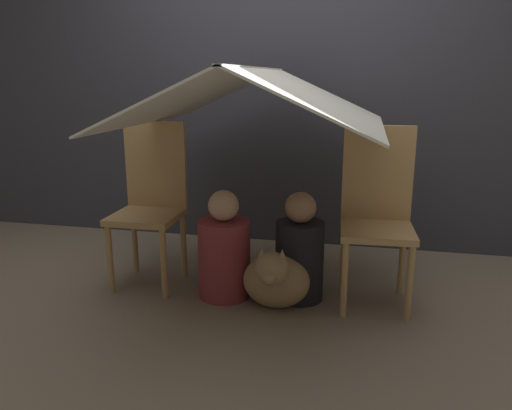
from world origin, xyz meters
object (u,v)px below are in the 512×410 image
(person_front, at_px, (224,252))
(dog, at_px, (275,279))
(chair_left, at_px, (151,198))
(person_second, at_px, (300,254))
(chair_right, at_px, (377,210))

(person_front, height_order, dog, person_front)
(person_front, bearing_deg, chair_left, 164.79)
(chair_left, height_order, person_second, chair_left)
(chair_right, height_order, person_second, chair_right)
(person_second, bearing_deg, chair_right, 10.68)
(chair_right, relative_size, dog, 2.50)
(chair_left, relative_size, person_front, 1.56)
(chair_left, relative_size, person_second, 1.57)
(chair_left, xyz_separation_m, person_second, (0.93, -0.08, -0.26))
(chair_left, xyz_separation_m, person_front, (0.50, -0.14, -0.26))
(chair_left, xyz_separation_m, dog, (0.82, -0.24, -0.35))
(chair_right, relative_size, person_front, 1.56)
(chair_right, distance_m, person_second, 0.49)
(chair_right, height_order, person_front, chair_right)
(person_front, relative_size, dog, 1.60)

